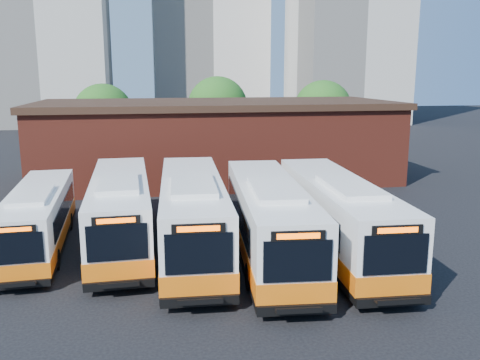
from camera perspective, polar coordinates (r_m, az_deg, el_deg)
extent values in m
plane|color=black|center=(23.76, 3.90, -9.25)|extent=(220.00, 220.00, 0.00)
cube|color=white|center=(26.99, -21.65, -3.82)|extent=(2.90, 11.22, 2.64)
cube|color=orange|center=(27.20, -21.53, -5.37)|extent=(2.94, 11.27, 0.65)
cube|color=black|center=(27.33, -21.45, -6.30)|extent=(2.93, 11.26, 0.23)
cube|color=black|center=(21.65, -23.84, -7.05)|extent=(2.01, 0.15, 1.25)
cube|color=black|center=(21.42, -24.02, -5.10)|extent=(1.58, 0.13, 0.30)
cube|color=#FF5905|center=(21.38, -24.03, -5.13)|extent=(1.25, 0.08, 0.17)
cube|color=black|center=(22.09, -23.55, -10.75)|extent=(2.37, 0.24, 0.30)
cube|color=black|center=(21.86, -23.67, -10.73)|extent=(1.36, 0.42, 0.06)
cube|color=black|center=(21.69, -23.76, -10.74)|extent=(1.34, 0.10, 0.17)
cube|color=black|center=(27.50, -24.06, -3.19)|extent=(0.46, 8.67, 0.97)
cube|color=black|center=(27.12, -19.06, -3.00)|extent=(0.46, 8.67, 0.97)
cube|color=white|center=(25.33, -22.34, -1.56)|extent=(1.79, 3.97, 0.20)
cylinder|color=black|center=(24.58, -25.00, -8.49)|extent=(0.34, 0.94, 0.93)
cylinder|color=black|center=(24.20, -19.99, -8.39)|extent=(0.34, 0.94, 0.93)
cylinder|color=black|center=(30.30, -22.67, -4.57)|extent=(0.34, 0.94, 0.93)
cylinder|color=black|center=(30.00, -18.64, -4.43)|extent=(0.34, 0.94, 0.93)
cube|color=white|center=(26.41, -13.27, -3.06)|extent=(3.14, 12.91, 3.05)
cube|color=orange|center=(26.64, -13.18, -4.89)|extent=(3.19, 12.97, 0.75)
cube|color=black|center=(26.80, -13.13, -5.99)|extent=(3.18, 12.96, 0.27)
cube|color=black|center=(20.14, -13.62, -6.85)|extent=(2.32, 0.14, 1.44)
cube|color=black|center=(19.87, -13.74, -4.44)|extent=(1.82, 0.12, 0.34)
cube|color=#FF5905|center=(19.83, -13.75, -4.46)|extent=(1.44, 0.07, 0.19)
cube|color=black|center=(20.68, -13.39, -11.41)|extent=(2.73, 0.24, 0.34)
cube|color=black|center=(20.41, -13.42, -11.40)|extent=(1.56, 0.46, 0.06)
cube|color=black|center=(20.20, -13.44, -11.42)|extent=(1.55, 0.09, 0.19)
cube|color=black|center=(26.83, -16.25, -2.34)|extent=(0.37, 10.00, 1.12)
cube|color=black|center=(26.75, -10.30, -2.09)|extent=(0.37, 10.00, 1.12)
cube|color=white|center=(24.48, -13.51, -0.31)|extent=(2.00, 4.55, 0.24)
cylinder|color=black|center=(23.41, -16.32, -8.65)|extent=(0.38, 1.08, 1.07)
cylinder|color=black|center=(23.33, -10.20, -8.41)|extent=(0.38, 1.08, 1.07)
cylinder|color=black|center=(30.12, -15.39, -4.03)|extent=(0.38, 1.08, 1.07)
cylinder|color=black|center=(30.06, -10.68, -3.83)|extent=(0.38, 1.08, 1.07)
cube|color=white|center=(24.72, -5.37, -3.59)|extent=(3.52, 13.54, 3.19)
cube|color=orange|center=(24.98, -5.33, -5.63)|extent=(3.58, 13.60, 0.78)
cube|color=black|center=(25.16, -5.31, -6.85)|extent=(3.57, 13.59, 0.28)
cube|color=black|center=(18.20, -4.63, -8.23)|extent=(2.42, 0.19, 1.51)
cube|color=black|center=(17.90, -4.68, -5.45)|extent=(1.90, 0.16, 0.36)
cube|color=#FF5905|center=(17.86, -4.67, -5.49)|extent=(1.51, 0.10, 0.20)
cube|color=black|center=(18.83, -4.53, -13.43)|extent=(2.86, 0.30, 0.36)
cube|color=black|center=(18.55, -4.50, -13.45)|extent=(1.64, 0.51, 0.07)
cube|color=black|center=(18.33, -4.47, -13.50)|extent=(1.62, 0.13, 0.20)
cube|color=black|center=(25.08, -8.75, -2.73)|extent=(0.58, 10.45, 1.17)
cube|color=black|center=(25.16, -2.11, -2.55)|extent=(0.58, 10.45, 1.17)
cube|color=white|center=(22.69, -5.31, -0.55)|extent=(2.17, 4.79, 0.25)
cylinder|color=black|center=(21.56, -8.42, -10.00)|extent=(0.41, 1.13, 1.12)
cylinder|color=black|center=(21.65, -1.47, -9.78)|extent=(0.41, 1.13, 1.12)
cylinder|color=black|center=(28.55, -8.17, -4.53)|extent=(0.41, 1.13, 1.12)
cylinder|color=black|center=(28.62, -2.98, -4.39)|extent=(0.41, 1.13, 1.12)
cube|color=white|center=(23.95, 3.22, -4.14)|extent=(3.90, 13.40, 3.14)
cube|color=orange|center=(24.21, 3.20, -6.21)|extent=(3.96, 13.46, 0.77)
cube|color=black|center=(24.39, 3.19, -7.44)|extent=(3.95, 13.45, 0.28)
cube|color=black|center=(17.65, 6.49, -9.05)|extent=(2.38, 0.26, 1.49)
cube|color=black|center=(17.33, 6.56, -6.24)|extent=(1.87, 0.22, 0.35)
cube|color=#FF5905|center=(17.30, 6.59, -6.28)|extent=(1.48, 0.15, 0.20)
cube|color=black|center=(18.28, 6.40, -14.30)|extent=(2.81, 0.39, 0.35)
cube|color=black|center=(18.01, 6.57, -14.33)|extent=(1.63, 0.55, 0.07)
cube|color=black|center=(17.81, 6.72, -14.38)|extent=(1.59, 0.18, 0.20)
cube|color=black|center=(24.12, -0.29, -3.26)|extent=(0.91, 10.27, 1.16)
cube|color=black|center=(24.53, 6.39, -3.07)|extent=(0.91, 10.27, 1.16)
cube|color=white|center=(21.95, 3.92, -1.10)|extent=(2.29, 4.77, 0.24)
cylinder|color=black|center=(20.74, 1.21, -10.80)|extent=(0.44, 1.13, 1.10)
cylinder|color=black|center=(21.16, 8.18, -10.45)|extent=(0.44, 1.13, 1.10)
cylinder|color=black|center=(27.56, -0.53, -5.03)|extent=(0.44, 1.13, 1.10)
cylinder|color=black|center=(27.88, 4.70, -4.87)|extent=(0.44, 1.13, 1.10)
cube|color=white|center=(24.97, 10.86, -3.68)|extent=(3.49, 13.32, 3.13)
cube|color=orange|center=(25.23, 10.78, -5.66)|extent=(3.55, 13.38, 0.77)
cube|color=black|center=(25.39, 10.73, -6.85)|extent=(3.54, 13.37, 0.27)
cube|color=black|center=(18.99, 17.08, -8.00)|extent=(2.38, 0.19, 1.48)
cube|color=black|center=(18.70, 17.27, -5.37)|extent=(1.87, 0.16, 0.35)
cube|color=#FF5905|center=(18.67, 17.31, -5.41)|extent=(1.48, 0.10, 0.20)
cube|color=black|center=(19.58, 16.85, -12.92)|extent=(2.81, 0.30, 0.35)
cube|color=black|center=(19.33, 17.18, -12.92)|extent=(1.61, 0.50, 0.07)
cube|color=black|center=(19.14, 17.44, -12.94)|extent=(1.59, 0.13, 0.20)
cube|color=black|center=(24.91, 7.44, -2.88)|extent=(0.59, 10.28, 1.15)
cube|color=black|center=(25.77, 13.61, -2.62)|extent=(0.59, 10.28, 1.15)
cube|color=white|center=(23.06, 12.27, -0.73)|extent=(2.15, 4.71, 0.24)
cylinder|color=black|center=(21.66, 10.54, -9.99)|extent=(0.41, 1.12, 1.10)
cylinder|color=black|center=(22.54, 16.79, -9.44)|extent=(0.41, 1.12, 1.10)
cylinder|color=black|center=(28.28, 6.10, -4.66)|extent=(0.41, 1.12, 1.10)
cylinder|color=black|center=(28.95, 11.02, -4.42)|extent=(0.41, 1.12, 1.10)
imported|color=#131936|center=(21.54, 6.07, -9.19)|extent=(0.61, 0.71, 1.66)
cube|color=maroon|center=(42.22, -2.64, 4.24)|extent=(28.00, 12.00, 6.00)
cube|color=#301D13|center=(41.92, -2.68, 8.51)|extent=(28.60, 12.60, 0.50)
cube|color=#301D13|center=(37.19, 3.20, 0.40)|extent=(1.20, 0.08, 2.40)
cylinder|color=#382314|center=(54.16, -14.91, 3.76)|extent=(0.36, 0.36, 2.70)
sphere|color=#1D5B19|center=(53.82, -15.10, 7.24)|extent=(6.00, 6.00, 6.00)
cylinder|color=#382314|center=(56.44, -2.50, 4.58)|extent=(0.36, 0.36, 2.95)
sphere|color=#1D5B19|center=(56.10, -2.53, 8.24)|extent=(6.56, 6.56, 6.56)
cylinder|color=#382314|center=(56.11, 9.16, 4.32)|extent=(0.36, 0.36, 2.81)
sphere|color=#1D5B19|center=(55.78, 9.28, 7.82)|extent=(6.24, 6.24, 6.24)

